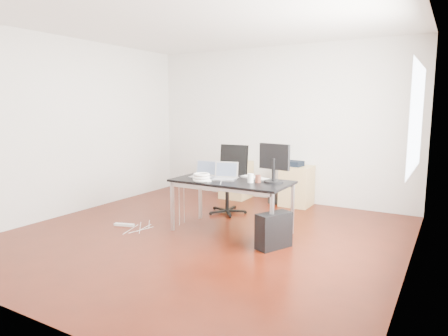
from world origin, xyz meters
The scene contains 18 objects.
room_shell centered at (0.04, 0.00, 1.40)m, with size 5.00×5.00×5.00m.
desk centered at (0.25, 0.33, 0.68)m, with size 1.60×0.80×0.73m.
office_chair centered at (-0.31, 1.26, 0.61)m, with size 0.51×0.52×1.08m.
filing_cabinet_left centered at (-0.71, 2.23, 0.35)m, with size 0.50×0.50×0.70m, color tan.
filing_cabinet_right centered at (0.50, 2.23, 0.35)m, with size 0.50×0.50×0.70m, color tan.
pc_tower centered at (1.00, 0.04, 0.22)m, with size 0.20×0.45×0.44m, color black.
wastebasket centered at (0.10, 2.20, 0.14)m, with size 0.24×0.24×0.28m, color black.
power_strip centered at (-1.24, -0.21, 0.02)m, with size 0.30×0.06×0.04m, color white.
laptop_left centered at (-0.22, 0.35, 0.79)m, with size 0.35×0.28×0.23m.
laptop_right centered at (0.13, 0.35, 0.79)m, with size 0.38×0.33×0.23m.
monitor centered at (0.80, 0.50, 1.01)m, with size 0.45×0.26×0.51m.
keyboard centered at (0.47, 0.60, 0.74)m, with size 0.44×0.14×0.02m, color white.
cup_white centered at (0.55, 0.30, 0.79)m, with size 0.08×0.08×0.12m, color white.
cup_brown centered at (0.63, 0.36, 0.78)m, with size 0.08×0.08×0.10m, color #51271C.
cable_coil centered at (-0.07, 0.06, 0.78)m, with size 0.24×0.24×0.11m.
power_adapter centered at (0.02, 0.08, 0.74)m, with size 0.07×0.07×0.03m, color white.
speaker centered at (-0.64, 2.19, 0.79)m, with size 0.09×0.08×0.18m, color #9E9E9E.
navy_garment centered at (0.44, 2.20, 0.74)m, with size 0.30×0.24×0.09m, color black.
Camera 1 is at (2.84, -4.34, 1.71)m, focal length 32.00 mm.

